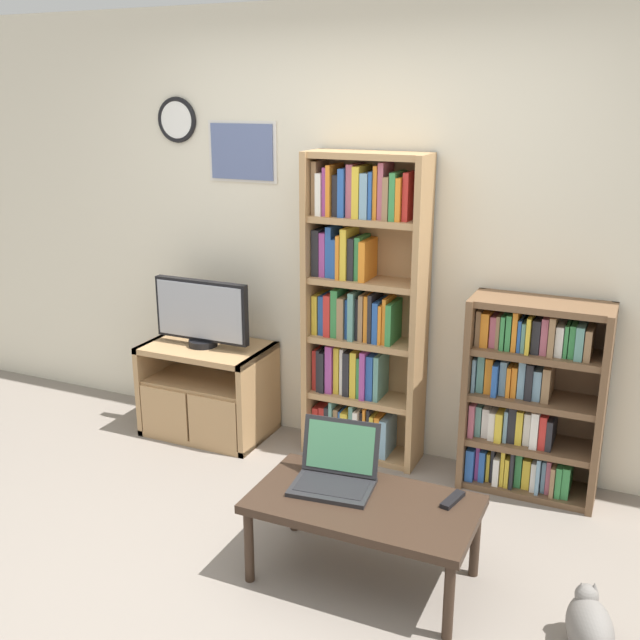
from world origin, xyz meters
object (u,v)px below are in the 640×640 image
Objects in this scene: tv_stand at (207,389)px; laptop at (336,470)px; television at (202,313)px; remote_near_laptop at (453,500)px; cat at (589,626)px; coffee_table at (363,509)px; bookshelf_short at (528,398)px; bookshelf_tall at (360,311)px.

laptop reaches higher than tv_stand.
remote_near_laptop is (1.82, -0.85, -0.40)m from television.
television is at bearing 138.31° from laptop.
television is 3.83× the size of remote_near_laptop.
coffee_table is at bearing 157.20° from cat.
bookshelf_short is 1.09× the size of coffee_table.
tv_stand is 4.68× the size of remote_near_laptop.
coffee_table is (-0.51, -1.13, -0.18)m from bookshelf_short.
coffee_table is at bearing 35.54° from remote_near_laptop.
bookshelf_tall is 1.05m from bookshelf_short.
laptop reaches higher than coffee_table.
coffee_table is (1.46, -1.00, -0.45)m from television.
tv_stand is 1.77m from coffee_table.
bookshelf_short is 1.25m from laptop.
bookshelf_tall is (0.98, 0.15, 0.60)m from tv_stand.
coffee_table is 0.39m from remote_near_laptop.
remote_near_laptop is at bearing 22.88° from coffee_table.
laptop is (-0.17, 0.09, 0.11)m from coffee_table.
bookshelf_tall is at bearing 112.40° from coffee_table.
tv_stand is 0.72× the size of bookshelf_short.
laptop is 1.21m from cat.
bookshelf_tall is 1.67× the size of bookshelf_short.
bookshelf_tall is at bearing 8.81° from tv_stand.
bookshelf_short is at bearing -1.26° from bookshelf_tall.
tv_stand is 0.43× the size of bookshelf_tall.
tv_stand is at bearing 137.97° from laptop.
remote_near_laptop is at bearing -50.26° from bookshelf_tall.
bookshelf_tall reaches higher than remote_near_laptop.
bookshelf_tall is 10.85× the size of remote_near_laptop.
coffee_table is 2.04× the size of cat.
tv_stand is 2.66m from cat.
bookshelf_short is 1.25m from coffee_table.
remote_near_laptop is (0.36, 0.15, 0.05)m from coffee_table.
television is 0.64× the size of coffee_table.
tv_stand is 1.60× the size of cat.
bookshelf_tall reaches higher than tv_stand.
tv_stand is 1.15m from bookshelf_tall.
television is 1.62× the size of laptop.
bookshelf_short is at bearing -86.04° from remote_near_laptop.
cat is at bearing -3.95° from coffee_table.
tv_stand is at bearing -12.54° from remote_near_laptop.
laptop is 0.81× the size of cat.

